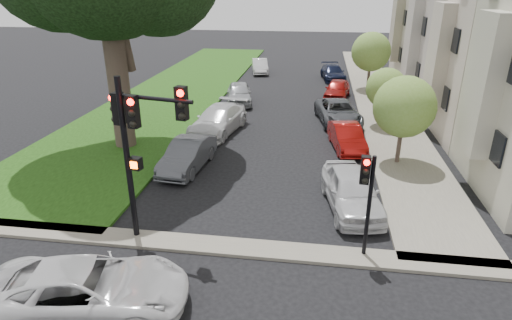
# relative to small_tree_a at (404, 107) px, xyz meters

# --- Properties ---
(ground) EXTENTS (140.00, 140.00, 0.00)m
(ground) POSITION_rel_small_tree_a_xyz_m (-6.20, -10.24, -2.88)
(ground) COLOR black
(ground) RESTS_ON ground
(grass_strip) EXTENTS (8.00, 44.00, 0.12)m
(grass_strip) POSITION_rel_small_tree_a_xyz_m (-15.20, 13.76, -2.82)
(grass_strip) COLOR #17330B
(grass_strip) RESTS_ON ground
(sidewalk_right) EXTENTS (3.50, 44.00, 0.12)m
(sidewalk_right) POSITION_rel_small_tree_a_xyz_m (0.55, 13.76, -2.82)
(sidewalk_right) COLOR #6E6759
(sidewalk_right) RESTS_ON ground
(sidewalk_cross) EXTENTS (60.00, 1.00, 0.12)m
(sidewalk_cross) POSITION_rel_small_tree_a_xyz_m (-6.20, -8.24, -2.82)
(sidewalk_cross) COLOR #6E6759
(sidewalk_cross) RESTS_ON ground
(house_c) EXTENTS (7.70, 7.55, 15.97)m
(house_c) POSITION_rel_small_tree_a_xyz_m (6.25, 12.76, 4.05)
(house_c) COLOR #B2B2B2
(house_c) RESTS_ON ground
(small_tree_a) EXTENTS (2.89, 2.89, 4.33)m
(small_tree_a) POSITION_rel_small_tree_a_xyz_m (0.00, 0.00, 0.00)
(small_tree_a) COLOR #4E3D33
(small_tree_a) RESTS_ON ground
(small_tree_b) EXTENTS (2.41, 2.41, 3.61)m
(small_tree_b) POSITION_rel_small_tree_a_xyz_m (0.00, 5.88, -0.48)
(small_tree_b) COLOR #4E3D33
(small_tree_b) RESTS_ON ground
(small_tree_c) EXTENTS (3.10, 3.10, 4.64)m
(small_tree_c) POSITION_rel_small_tree_a_xyz_m (0.00, 15.63, 0.21)
(small_tree_c) COLOR #4E3D33
(small_tree_c) RESTS_ON ground
(traffic_signal_main) EXTENTS (2.77, 0.75, 5.65)m
(traffic_signal_main) POSITION_rel_small_tree_a_xyz_m (-9.56, -8.01, 1.02)
(traffic_signal_main) COLOR black
(traffic_signal_main) RESTS_ON ground
(traffic_signal_secondary) EXTENTS (0.45, 0.36, 3.53)m
(traffic_signal_secondary) POSITION_rel_small_tree_a_xyz_m (-2.38, -8.05, -0.42)
(traffic_signal_secondary) COLOR black
(traffic_signal_secondary) RESTS_ON ground
(car_cross_near) EXTENTS (5.74, 3.50, 1.49)m
(car_cross_near) POSITION_rel_small_tree_a_xyz_m (-9.78, -11.72, -2.14)
(car_cross_near) COLOR silver
(car_cross_near) RESTS_ON ground
(car_parked_0) EXTENTS (2.60, 4.84, 1.56)m
(car_parked_0) POSITION_rel_small_tree_a_xyz_m (-2.50, -4.83, -2.10)
(car_parked_0) COLOR silver
(car_parked_0) RESTS_ON ground
(car_parked_1) EXTENTS (2.05, 4.17, 1.32)m
(car_parked_1) POSITION_rel_small_tree_a_xyz_m (-2.36, 1.73, -2.22)
(car_parked_1) COLOR maroon
(car_parked_1) RESTS_ON ground
(car_parked_2) EXTENTS (3.21, 5.39, 1.40)m
(car_parked_2) POSITION_rel_small_tree_a_xyz_m (-2.68, 6.28, -2.18)
(car_parked_2) COLOR #3F4247
(car_parked_2) RESTS_ON ground
(car_parked_3) EXTENTS (2.28, 4.33, 1.40)m
(car_parked_3) POSITION_rel_small_tree_a_xyz_m (-2.58, 12.49, -2.18)
(car_parked_3) COLOR maroon
(car_parked_3) RESTS_ON ground
(car_parked_4) EXTENTS (2.44, 4.73, 1.31)m
(car_parked_4) POSITION_rel_small_tree_a_xyz_m (-2.76, 19.17, -2.22)
(car_parked_4) COLOR black
(car_parked_4) RESTS_ON ground
(car_parked_5) EXTENTS (1.89, 4.41, 1.41)m
(car_parked_5) POSITION_rel_small_tree_a_xyz_m (-9.94, -2.06, -2.17)
(car_parked_5) COLOR #3F4247
(car_parked_5) RESTS_ON ground
(car_parked_6) EXTENTS (3.06, 5.60, 1.54)m
(car_parked_6) POSITION_rel_small_tree_a_xyz_m (-9.70, 3.35, -2.11)
(car_parked_6) COLOR silver
(car_parked_6) RESTS_ON ground
(car_parked_7) EXTENTS (2.58, 4.63, 1.49)m
(car_parked_7) POSITION_rel_small_tree_a_xyz_m (-9.69, 10.04, -2.13)
(car_parked_7) COLOR #999BA0
(car_parked_7) RESTS_ON ground
(car_parked_9) EXTENTS (2.16, 4.23, 1.33)m
(car_parked_9) POSITION_rel_small_tree_a_xyz_m (-9.74, 21.37, -2.21)
(car_parked_9) COLOR silver
(car_parked_9) RESTS_ON ground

